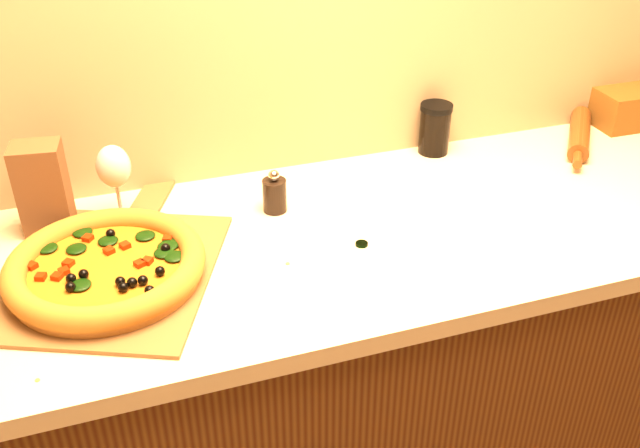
% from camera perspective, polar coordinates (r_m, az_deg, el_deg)
% --- Properties ---
extents(cabinet, '(2.80, 0.65, 0.86)m').
position_cam_1_polar(cabinet, '(1.83, 2.51, -12.92)').
color(cabinet, '#47210F').
rests_on(cabinet, ground).
extents(countertop, '(2.84, 0.68, 0.04)m').
position_cam_1_polar(countertop, '(1.54, 2.89, -0.98)').
color(countertop, beige).
rests_on(countertop, cabinet).
extents(pizza_peel, '(0.55, 0.65, 0.01)m').
position_cam_1_polar(pizza_peel, '(1.46, -16.40, -3.39)').
color(pizza_peel, brown).
rests_on(pizza_peel, countertop).
extents(pizza, '(0.38, 0.38, 0.05)m').
position_cam_1_polar(pizza, '(1.41, -16.75, -3.29)').
color(pizza, '#AD662B').
rests_on(pizza, pizza_peel).
extents(bottle_cap, '(0.03, 0.03, 0.01)m').
position_cam_1_polar(bottle_cap, '(1.48, 3.35, -1.60)').
color(bottle_cap, black).
rests_on(bottle_cap, countertop).
extents(pepper_grinder, '(0.05, 0.05, 0.10)m').
position_cam_1_polar(pepper_grinder, '(1.58, -3.66, 2.40)').
color(pepper_grinder, black).
rests_on(pepper_grinder, countertop).
extents(rolling_pin, '(0.25, 0.32, 0.05)m').
position_cam_1_polar(rolling_pin, '(2.02, 20.05, 6.80)').
color(rolling_pin, '#58310F').
rests_on(rolling_pin, countertop).
extents(wine_glass, '(0.07, 0.07, 0.18)m').
position_cam_1_polar(wine_glass, '(1.56, -16.17, 4.28)').
color(wine_glass, silver).
rests_on(wine_glass, countertop).
extents(paper_bag, '(0.11, 0.09, 0.20)m').
position_cam_1_polar(paper_bag, '(1.59, -21.28, 2.66)').
color(paper_bag, brown).
rests_on(paper_bag, countertop).
extents(dark_jar, '(0.08, 0.08, 0.13)m').
position_cam_1_polar(dark_jar, '(1.85, 9.17, 7.56)').
color(dark_jar, black).
rests_on(dark_jar, countertop).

